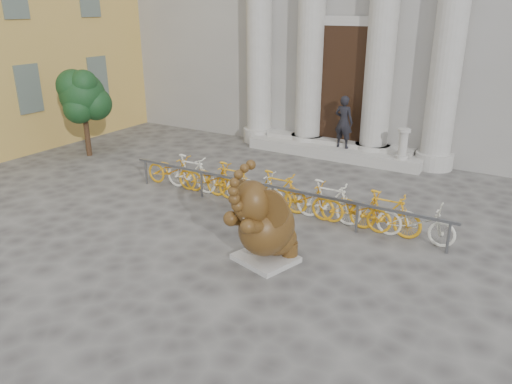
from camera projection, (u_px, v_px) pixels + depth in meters
The scene contains 7 objects.
ground at pixel (141, 278), 9.44m from camera, with size 80.00×80.00×0.00m, color #474442.
entrance_steps at pixel (334, 151), 16.91m from camera, with size 6.00×1.20×0.36m, color #A8A59E.
elephant_statue at pixel (265, 225), 9.77m from camera, with size 1.45×1.73×2.19m.
bike_rack at pixel (278, 191), 12.39m from camera, with size 8.68×0.53×1.00m.
tree at pixel (83, 96), 16.31m from camera, with size 1.67×1.53×2.90m.
pedestrian at pixel (344, 122), 16.35m from camera, with size 0.63×0.41×1.73m, color black.
balustrade_post at pixel (403, 145), 15.32m from camera, with size 0.38×0.38×0.94m.
Camera 1 is at (6.12, -5.95, 4.87)m, focal length 35.00 mm.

